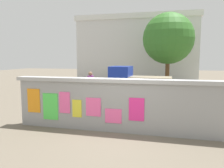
% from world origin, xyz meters
% --- Properties ---
extents(ground, '(60.00, 60.00, 0.00)m').
position_xyz_m(ground, '(0.00, 8.00, 0.00)').
color(ground, '#6B6051').
extents(poster_wall, '(7.13, 0.42, 1.70)m').
position_xyz_m(poster_wall, '(-0.01, -0.00, 0.87)').
color(poster_wall, '#969696').
rests_on(poster_wall, ground).
extents(auto_rickshaw_truck, '(3.68, 1.71, 1.85)m').
position_xyz_m(auto_rickshaw_truck, '(-0.24, 6.25, 0.90)').
color(auto_rickshaw_truck, black).
rests_on(auto_rickshaw_truck, ground).
extents(motorcycle, '(1.90, 0.56, 0.87)m').
position_xyz_m(motorcycle, '(-2.60, 2.72, 0.46)').
color(motorcycle, black).
rests_on(motorcycle, ground).
extents(bicycle_near, '(1.69, 0.48, 0.95)m').
position_xyz_m(bicycle_near, '(-0.66, 2.30, 0.36)').
color(bicycle_near, black).
rests_on(bicycle_near, ground).
extents(bicycle_far, '(1.70, 0.44, 0.95)m').
position_xyz_m(bicycle_far, '(2.69, 3.47, 0.36)').
color(bicycle_far, black).
rests_on(bicycle_far, ground).
extents(person_walking, '(0.35, 0.35, 1.62)m').
position_xyz_m(person_walking, '(-0.70, 0.88, 0.99)').
color(person_walking, '#D83F72').
rests_on(person_walking, ground).
extents(person_bystander, '(0.40, 0.40, 1.62)m').
position_xyz_m(person_bystander, '(-2.53, 4.40, 0.99)').
color(person_bystander, '#BF6626').
rests_on(person_bystander, ground).
extents(tree_roadside, '(3.87, 3.87, 5.76)m').
position_xyz_m(tree_roadside, '(1.55, 10.61, 3.81)').
color(tree_roadside, brown).
rests_on(tree_roadside, ground).
extents(building_background, '(11.89, 5.16, 6.49)m').
position_xyz_m(building_background, '(-1.49, 16.20, 3.26)').
color(building_background, silver).
rests_on(building_background, ground).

